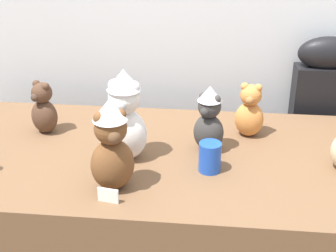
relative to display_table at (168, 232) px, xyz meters
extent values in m
cube|color=brown|center=(0.00, 0.00, 0.00)|extent=(1.92, 0.85, 0.75)
cube|color=black|center=(0.67, 0.56, 0.09)|extent=(0.29, 0.13, 0.93)
ellipsoid|color=black|center=(0.67, 0.56, 0.62)|extent=(0.29, 0.13, 0.15)
ellipsoid|color=white|center=(-0.15, -0.04, 0.47)|extent=(0.18, 0.15, 0.20)
sphere|color=white|center=(-0.15, -0.04, 0.62)|extent=(0.12, 0.12, 0.12)
sphere|color=white|center=(-0.19, -0.04, 0.66)|extent=(0.04, 0.04, 0.04)
sphere|color=white|center=(-0.12, -0.04, 0.66)|extent=(0.04, 0.04, 0.04)
sphere|color=#B4B3AF|center=(-0.16, -0.09, 0.61)|extent=(0.05, 0.05, 0.05)
cone|color=silver|center=(-0.15, -0.04, 0.69)|extent=(0.12, 0.12, 0.08)
ellipsoid|color=#383533|center=(0.15, 0.05, 0.45)|extent=(0.15, 0.14, 0.15)
sphere|color=#383533|center=(0.15, 0.05, 0.55)|extent=(0.09, 0.09, 0.09)
sphere|color=#383533|center=(0.13, 0.07, 0.59)|extent=(0.03, 0.03, 0.03)
sphere|color=#383533|center=(0.18, 0.04, 0.59)|extent=(0.03, 0.03, 0.03)
sphere|color=#32302E|center=(0.13, 0.02, 0.55)|extent=(0.04, 0.04, 0.04)
cone|color=silver|center=(0.15, 0.05, 0.61)|extent=(0.09, 0.09, 0.06)
ellipsoid|color=#4C3323|center=(-0.53, 0.14, 0.44)|extent=(0.15, 0.14, 0.14)
sphere|color=#4C3323|center=(-0.53, 0.14, 0.55)|extent=(0.08, 0.08, 0.08)
sphere|color=#4C3323|center=(-0.55, 0.15, 0.58)|extent=(0.03, 0.03, 0.03)
sphere|color=#4C3323|center=(-0.50, 0.13, 0.58)|extent=(0.03, 0.03, 0.03)
sphere|color=#412E23|center=(-0.54, 0.11, 0.54)|extent=(0.04, 0.04, 0.04)
ellipsoid|color=brown|center=(-0.16, -0.25, 0.46)|extent=(0.19, 0.18, 0.18)
sphere|color=brown|center=(-0.16, -0.25, 0.60)|extent=(0.11, 0.11, 0.11)
sphere|color=brown|center=(-0.19, -0.27, 0.64)|extent=(0.04, 0.04, 0.04)
sphere|color=brown|center=(-0.13, -0.24, 0.64)|extent=(0.04, 0.04, 0.04)
sphere|color=brown|center=(-0.14, -0.29, 0.59)|extent=(0.05, 0.05, 0.05)
cone|color=silver|center=(-0.16, -0.25, 0.66)|extent=(0.11, 0.11, 0.07)
ellipsoid|color=#D17F3D|center=(0.31, 0.20, 0.44)|extent=(0.13, 0.12, 0.14)
sphere|color=#D17F3D|center=(0.31, 0.20, 0.55)|extent=(0.09, 0.09, 0.09)
sphere|color=#D17F3D|center=(0.29, 0.20, 0.58)|extent=(0.03, 0.03, 0.03)
sphere|color=#D17F3D|center=(0.34, 0.19, 0.58)|extent=(0.03, 0.03, 0.03)
sphere|color=#A06536|center=(0.31, 0.16, 0.54)|extent=(0.04, 0.04, 0.04)
cylinder|color=blue|center=(0.16, -0.10, 0.43)|extent=(0.08, 0.08, 0.11)
cube|color=white|center=(-0.16, -0.34, 0.40)|extent=(0.07, 0.02, 0.05)
camera|label=1|loc=(0.17, -1.65, 1.29)|focal=52.82mm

